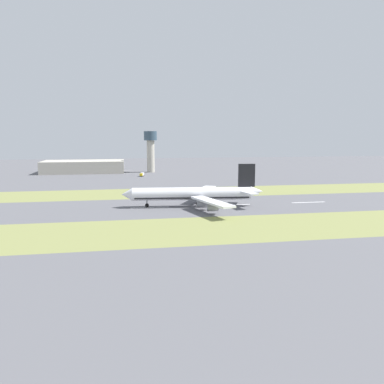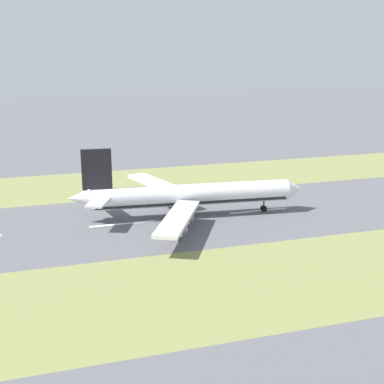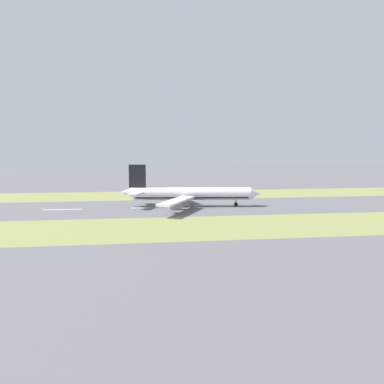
{
  "view_description": "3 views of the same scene",
  "coord_description": "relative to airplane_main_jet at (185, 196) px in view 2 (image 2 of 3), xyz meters",
  "views": [
    {
      "loc": [
        -173.09,
        33.57,
        33.05
      ],
      "look_at": [
        -1.14,
        3.3,
        7.0
      ],
      "focal_mm": 35.0,
      "sensor_mm": 36.0,
      "label": 1
    },
    {
      "loc": [
        136.59,
        -39.79,
        46.0
      ],
      "look_at": [
        -1.14,
        3.3,
        7.0
      ],
      "focal_mm": 50.0,
      "sensor_mm": 36.0,
      "label": 2
    },
    {
      "loc": [
        175.3,
        -19.78,
        28.94
      ],
      "look_at": [
        -1.14,
        3.3,
        7.0
      ],
      "focal_mm": 35.0,
      "sensor_mm": 36.0,
      "label": 3
    }
  ],
  "objects": [
    {
      "name": "ground_plane",
      "position": [
        1.33,
        -1.4,
        -6.02
      ],
      "size": [
        800.0,
        800.0,
        0.0
      ],
      "primitive_type": "plane",
      "color": "#56565B"
    },
    {
      "name": "airplane_main_jet",
      "position": [
        0.0,
        0.0,
        0.0
      ],
      "size": [
        63.82,
        67.21,
        20.2
      ],
      "color": "white",
      "rests_on": "ground"
    },
    {
      "name": "grass_median_west",
      "position": [
        -43.67,
        -1.4,
        -6.02
      ],
      "size": [
        40.0,
        600.0,
        0.01
      ],
      "primitive_type": "cube",
      "color": "olive",
      "rests_on": "ground"
    },
    {
      "name": "centreline_dash_mid",
      "position": [
        1.33,
        -18.1,
        -6.01
      ],
      "size": [
        1.2,
        18.0,
        0.01
      ],
      "primitive_type": "cube",
      "color": "silver",
      "rests_on": "ground"
    },
    {
      "name": "grass_median_east",
      "position": [
        46.33,
        -1.4,
        -6.02
      ],
      "size": [
        40.0,
        600.0,
        0.01
      ],
      "primitive_type": "cube",
      "color": "olive",
      "rests_on": "ground"
    },
    {
      "name": "centreline_dash_far",
      "position": [
        1.33,
        21.9,
        -6.01
      ],
      "size": [
        1.2,
        18.0,
        0.01
      ],
      "primitive_type": "cube",
      "color": "silver",
      "rests_on": "ground"
    }
  ]
}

